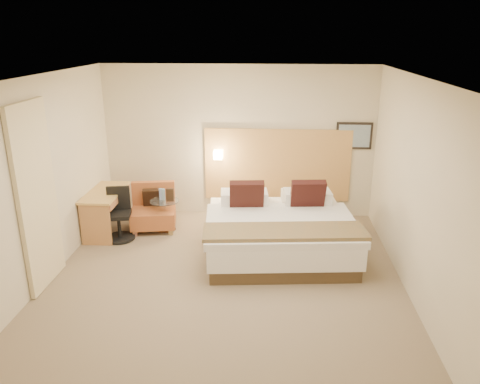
# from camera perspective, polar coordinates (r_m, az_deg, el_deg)

# --- Properties ---
(floor) EXTENTS (4.80, 5.00, 0.02)m
(floor) POSITION_cam_1_polar(r_m,az_deg,el_deg) (6.52, -1.86, -10.64)
(floor) COLOR #827058
(floor) RESTS_ON ground
(ceiling) EXTENTS (4.80, 5.00, 0.02)m
(ceiling) POSITION_cam_1_polar(r_m,az_deg,el_deg) (5.70, -2.16, 13.91)
(ceiling) COLOR white
(ceiling) RESTS_ON floor
(wall_back) EXTENTS (4.80, 0.02, 2.70)m
(wall_back) POSITION_cam_1_polar(r_m,az_deg,el_deg) (8.38, -0.19, 6.12)
(wall_back) COLOR beige
(wall_back) RESTS_ON floor
(wall_front) EXTENTS (4.80, 0.02, 2.70)m
(wall_front) POSITION_cam_1_polar(r_m,az_deg,el_deg) (3.69, -6.16, -11.38)
(wall_front) COLOR beige
(wall_front) RESTS_ON floor
(wall_left) EXTENTS (0.02, 5.00, 2.70)m
(wall_left) POSITION_cam_1_polar(r_m,az_deg,el_deg) (6.67, -23.08, 1.19)
(wall_left) COLOR beige
(wall_left) RESTS_ON floor
(wall_right) EXTENTS (0.02, 5.00, 2.70)m
(wall_right) POSITION_cam_1_polar(r_m,az_deg,el_deg) (6.21, 20.72, 0.25)
(wall_right) COLOR beige
(wall_right) RESTS_ON floor
(headboard_panel) EXTENTS (2.60, 0.04, 1.30)m
(headboard_panel) POSITION_cam_1_polar(r_m,az_deg,el_deg) (8.42, 4.55, 3.31)
(headboard_panel) COLOR tan
(headboard_panel) RESTS_ON wall_back
(art_frame) EXTENTS (0.62, 0.03, 0.47)m
(art_frame) POSITION_cam_1_polar(r_m,az_deg,el_deg) (8.42, 13.73, 6.68)
(art_frame) COLOR black
(art_frame) RESTS_ON wall_back
(art_canvas) EXTENTS (0.54, 0.01, 0.39)m
(art_canvas) POSITION_cam_1_polar(r_m,az_deg,el_deg) (8.40, 13.75, 6.65)
(art_canvas) COLOR #758DA2
(art_canvas) RESTS_ON wall_back
(lamp_arm) EXTENTS (0.02, 0.12, 0.02)m
(lamp_arm) POSITION_cam_1_polar(r_m,az_deg,el_deg) (8.38, -2.64, 4.68)
(lamp_arm) COLOR silver
(lamp_arm) RESTS_ON wall_back
(lamp_shade) EXTENTS (0.15, 0.15, 0.15)m
(lamp_shade) POSITION_cam_1_polar(r_m,az_deg,el_deg) (8.32, -2.68, 4.58)
(lamp_shade) COLOR #F7E6C0
(lamp_shade) RESTS_ON wall_back
(curtain) EXTENTS (0.06, 0.90, 2.42)m
(curtain) POSITION_cam_1_polar(r_m,az_deg,el_deg) (6.47, -23.50, -0.59)
(curtain) COLOR beige
(curtain) RESTS_ON wall_left
(bottle_a) EXTENTS (0.06, 0.06, 0.19)m
(bottle_a) POSITION_cam_1_polar(r_m,az_deg,el_deg) (7.93, -9.64, -0.26)
(bottle_a) COLOR #859DCE
(bottle_a) RESTS_ON side_table
(bottle_b) EXTENTS (0.06, 0.06, 0.19)m
(bottle_b) POSITION_cam_1_polar(r_m,az_deg,el_deg) (7.91, -9.32, -0.30)
(bottle_b) COLOR #83ADCB
(bottle_b) RESTS_ON side_table
(menu_folder) EXTENTS (0.13, 0.05, 0.21)m
(menu_folder) POSITION_cam_1_polar(r_m,az_deg,el_deg) (7.84, -8.52, -0.34)
(menu_folder) COLOR #301F13
(menu_folder) RESTS_ON side_table
(bed) EXTENTS (2.36, 2.32, 1.06)m
(bed) POSITION_cam_1_polar(r_m,az_deg,el_deg) (7.18, 4.71, -4.64)
(bed) COLOR #473623
(bed) RESTS_ON floor
(lounge_chair) EXTENTS (0.83, 0.75, 0.77)m
(lounge_chair) POSITION_cam_1_polar(r_m,az_deg,el_deg) (8.13, -10.50, -2.31)
(lounge_chair) COLOR #B97257
(lounge_chair) RESTS_ON floor
(side_table) EXTENTS (0.49, 0.49, 0.54)m
(side_table) POSITION_cam_1_polar(r_m,az_deg,el_deg) (7.99, -9.10, -2.65)
(side_table) COLOR silver
(side_table) RESTS_ON floor
(desk) EXTENTS (0.54, 1.16, 0.72)m
(desk) POSITION_cam_1_polar(r_m,az_deg,el_deg) (8.06, -15.92, -0.96)
(desk) COLOR tan
(desk) RESTS_ON floor
(desk_chair) EXTENTS (0.55, 0.55, 0.84)m
(desk_chair) POSITION_cam_1_polar(r_m,az_deg,el_deg) (7.83, -14.54, -3.14)
(desk_chair) COLOR black
(desk_chair) RESTS_ON floor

